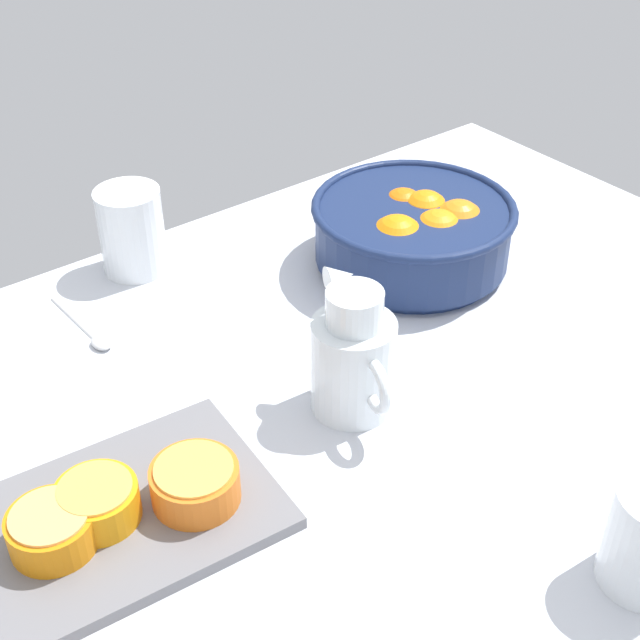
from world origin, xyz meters
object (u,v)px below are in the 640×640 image
object	(u,v)px
spoon	(89,331)
orange_half_0	(97,502)
orange_half_1	(195,483)
second_glass	(132,236)
orange_half_2	(52,529)
juice_pitcher	(353,364)
cutting_board	(108,523)
fruit_bowl	(413,232)

from	to	relation	value
spoon	orange_half_0	bearing A→B (deg)	-113.55
orange_half_1	second_glass	bearing A→B (deg)	69.24
second_glass	orange_half_2	xyz separation A→B (cm)	(-29.09, -39.17, -1.71)
juice_pitcher	second_glass	distance (cm)	40.12
cutting_board	orange_half_2	world-z (taller)	orange_half_2
juice_pitcher	cutting_board	xyz separation A→B (cm)	(-29.41, 0.51, -5.12)
fruit_bowl	spoon	bearing A→B (deg)	163.40
orange_half_0	spoon	world-z (taller)	orange_half_0
fruit_bowl	spoon	world-z (taller)	fruit_bowl
fruit_bowl	cutting_board	bearing A→B (deg)	-162.69
second_glass	orange_half_0	distance (cm)	45.76
fruit_bowl	second_glass	size ratio (longest dim) A/B	2.33
orange_half_2	orange_half_1	bearing A→B (deg)	-13.19
fruit_bowl	second_glass	xyz separation A→B (cm)	(-30.11, 22.37, -0.27)
juice_pitcher	orange_half_2	xyz separation A→B (cm)	(-34.49, 0.57, -2.50)
second_glass	cutting_board	size ratio (longest dim) A/B	0.37
orange_half_2	spoon	size ratio (longest dim) A/B	0.55
juice_pitcher	orange_half_0	size ratio (longest dim) A/B	2.01
fruit_bowl	orange_half_1	distance (cm)	50.25
orange_half_1	spoon	xyz separation A→B (cm)	(4.17, 32.37, -2.97)
second_glass	fruit_bowl	bearing A→B (deg)	-36.62
orange_half_0	spoon	xyz separation A→B (cm)	(12.56, 28.81, -2.91)
fruit_bowl	orange_half_2	world-z (taller)	fruit_bowl
orange_half_0	fruit_bowl	bearing A→B (deg)	16.66
juice_pitcher	spoon	world-z (taller)	juice_pitcher
cutting_board	orange_half_0	xyz separation A→B (cm)	(-0.39, 0.55, 2.65)
second_glass	orange_half_1	size ratio (longest dim) A/B	1.37
fruit_bowl	orange_half_1	size ratio (longest dim) A/B	3.18
juice_pitcher	orange_half_1	bearing A→B (deg)	-173.36
cutting_board	orange_half_2	distance (cm)	5.72
fruit_bowl	orange_half_1	world-z (taller)	fruit_bowl
fruit_bowl	orange_half_2	bearing A→B (deg)	-164.16
orange_half_0	spoon	bearing A→B (deg)	66.45
juice_pitcher	second_glass	bearing A→B (deg)	97.73
juice_pitcher	spoon	distance (cm)	34.91
juice_pitcher	fruit_bowl	bearing A→B (deg)	35.11
fruit_bowl	orange_half_0	xyz separation A→B (cm)	(-54.50, -16.31, -1.96)
juice_pitcher	second_glass	xyz separation A→B (cm)	(-5.40, 39.74, -0.79)
orange_half_1	orange_half_2	distance (cm)	13.44
cutting_board	orange_half_2	xyz separation A→B (cm)	(-5.09, 0.06, 2.62)
orange_half_0	spoon	distance (cm)	31.57
juice_pitcher	cutting_board	world-z (taller)	juice_pitcher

